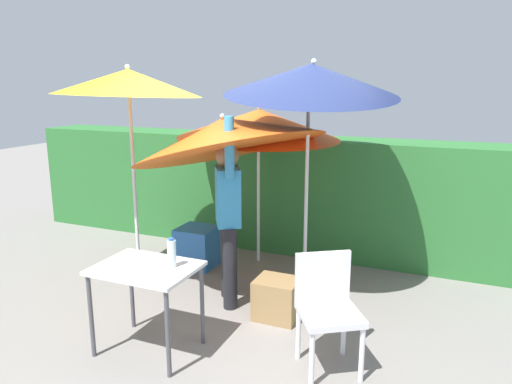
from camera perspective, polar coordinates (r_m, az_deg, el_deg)
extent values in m
plane|color=gray|center=(4.89, -1.41, -13.40)|extent=(24.00, 24.00, 0.00)
cube|color=#2D7033|center=(6.28, 5.50, -0.25)|extent=(8.00, 0.70, 1.48)
cylinder|color=silver|center=(4.82, 6.00, -0.85)|extent=(0.04, 0.04, 2.05)
cone|color=#19234C|center=(4.69, 6.60, 13.20)|extent=(1.71, 1.71, 0.60)
sphere|color=silver|center=(4.69, 6.90, 15.22)|extent=(0.05, 0.05, 0.05)
cylinder|color=silver|center=(5.79, 0.29, -1.09)|extent=(0.04, 0.04, 1.53)
cone|color=#EA5919|center=(5.64, 0.35, 8.15)|extent=(1.93, 1.92, 0.43)
sphere|color=silver|center=(5.63, 0.40, 10.05)|extent=(0.05, 0.05, 0.05)
cylinder|color=silver|center=(5.17, -14.24, -0.31)|extent=(0.04, 0.04, 2.04)
cone|color=yellow|center=(5.04, -15.00, 12.52)|extent=(1.48, 1.49, 0.33)
sphere|color=silver|center=(5.05, -15.12, 14.21)|extent=(0.05, 0.05, 0.05)
cylinder|color=silver|center=(5.08, -2.99, -3.35)|extent=(0.04, 0.04, 1.49)
cone|color=#EA5919|center=(4.87, -3.55, 6.87)|extent=(2.06, 2.00, 1.05)
sphere|color=silver|center=(4.83, -4.04, 9.02)|extent=(0.05, 0.05, 0.05)
cylinder|color=black|center=(4.70, -3.11, -9.09)|extent=(0.14, 0.14, 0.82)
cylinder|color=black|center=(4.96, -3.43, -7.88)|extent=(0.14, 0.14, 0.82)
cube|color=#338EC6|center=(4.62, -3.39, -0.48)|extent=(0.38, 0.42, 0.56)
sphere|color=#8C6647|center=(4.54, -3.45, 4.31)|extent=(0.22, 0.22, 0.22)
cylinder|color=#338EC6|center=(4.30, -3.19, 5.29)|extent=(0.12, 0.12, 0.56)
cylinder|color=#8C6647|center=(4.85, -3.64, -0.08)|extent=(0.12, 0.12, 0.52)
cylinder|color=silver|center=(3.67, 6.66, -19.28)|extent=(0.04, 0.04, 0.44)
cylinder|color=silver|center=(3.79, 12.49, -18.44)|extent=(0.04, 0.04, 0.44)
cylinder|color=silver|center=(3.99, 5.06, -16.44)|extent=(0.04, 0.04, 0.44)
cylinder|color=silver|center=(4.09, 10.42, -15.79)|extent=(0.04, 0.04, 0.44)
cube|color=silver|center=(3.76, 8.79, -14.23)|extent=(0.61, 0.61, 0.05)
cube|color=silver|center=(3.84, 7.95, -9.91)|extent=(0.39, 0.27, 0.40)
cube|color=#2D6BB7|center=(5.85, -6.99, -6.46)|extent=(0.45, 0.43, 0.47)
cube|color=#9E7A4C|center=(4.59, 2.53, -12.60)|extent=(0.40, 0.34, 0.38)
cylinder|color=#4C4C51|center=(4.14, -6.43, -13.21)|extent=(0.04, 0.04, 0.71)
cylinder|color=#4C4C51|center=(4.51, -14.60, -11.29)|extent=(0.04, 0.04, 0.71)
cylinder|color=#4C4C51|center=(3.75, -10.47, -16.33)|extent=(0.04, 0.04, 0.71)
cylinder|color=#4C4C51|center=(4.15, -19.06, -13.80)|extent=(0.04, 0.04, 0.71)
cube|color=silver|center=(3.97, -13.02, -8.83)|extent=(0.80, 0.60, 0.03)
cylinder|color=silver|center=(3.88, -10.01, -7.25)|extent=(0.07, 0.07, 0.22)
cylinder|color=#2D60B7|center=(3.84, -10.08, -5.57)|extent=(0.04, 0.04, 0.02)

